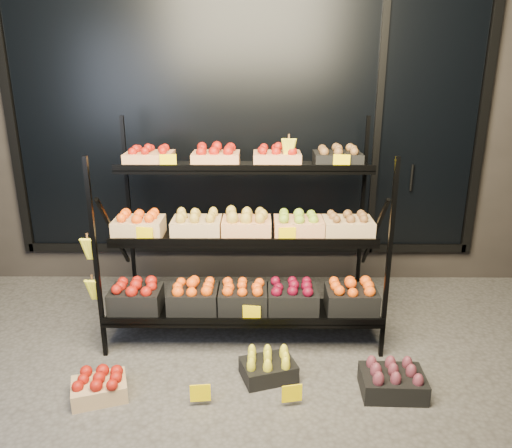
{
  "coord_description": "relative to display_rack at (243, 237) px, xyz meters",
  "views": [
    {
      "loc": [
        0.12,
        -3.05,
        2.09
      ],
      "look_at": [
        0.1,
        0.55,
        0.91
      ],
      "focal_mm": 35.0,
      "sensor_mm": 36.0,
      "label": 1
    }
  ],
  "objects": [
    {
      "name": "ground",
      "position": [
        0.01,
        -0.6,
        -0.79
      ],
      "size": [
        24.0,
        24.0,
        0.0
      ],
      "primitive_type": "plane",
      "color": "#514F4C",
      "rests_on": "ground"
    },
    {
      "name": "building",
      "position": [
        0.01,
        1.99,
        0.96
      ],
      "size": [
        6.0,
        2.08,
        3.5
      ],
      "color": "#2D2826",
      "rests_on": "ground"
    },
    {
      "name": "display_rack",
      "position": [
        0.0,
        0.0,
        0.0
      ],
      "size": [
        2.18,
        1.02,
        1.66
      ],
      "color": "black",
      "rests_on": "ground"
    },
    {
      "name": "tag_floor_a",
      "position": [
        -0.24,
        -1.0,
        -0.73
      ],
      "size": [
        0.13,
        0.01,
        0.12
      ],
      "primitive_type": "cube",
      "color": "#FBD400",
      "rests_on": "ground"
    },
    {
      "name": "tag_floor_b",
      "position": [
        0.34,
        -1.0,
        -0.73
      ],
      "size": [
        0.13,
        0.01,
        0.12
      ],
      "primitive_type": "cube",
      "color": "#FBD400",
      "rests_on": "ground"
    },
    {
      "name": "floor_crate_left",
      "position": [
        -0.91,
        -0.91,
        -0.7
      ],
      "size": [
        0.4,
        0.35,
        0.18
      ],
      "rotation": [
        0.0,
        0.0,
        0.32
      ],
      "color": "tan",
      "rests_on": "ground"
    },
    {
      "name": "floor_crate_midleft",
      "position": [
        0.19,
        -0.69,
        -0.7
      ],
      "size": [
        0.42,
        0.36,
        0.19
      ],
      "rotation": [
        0.0,
        0.0,
        0.31
      ],
      "color": "black",
      "rests_on": "ground"
    },
    {
      "name": "floor_crate_right",
      "position": [
        1.01,
        -0.85,
        -0.69
      ],
      "size": [
        0.42,
        0.32,
        0.21
      ],
      "rotation": [
        0.0,
        0.0,
        -0.04
      ],
      "color": "black",
      "rests_on": "ground"
    }
  ]
}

